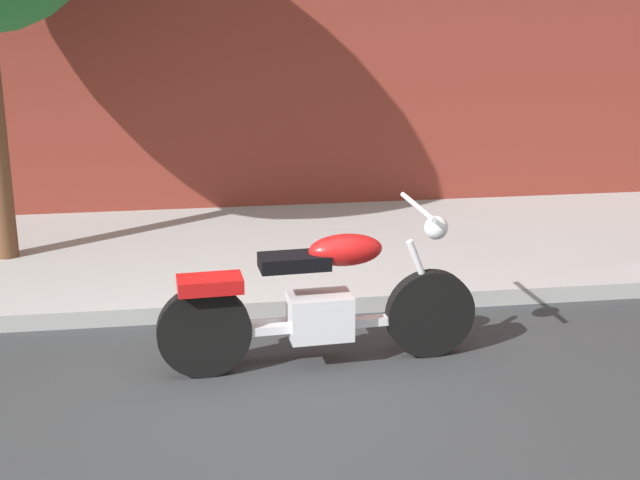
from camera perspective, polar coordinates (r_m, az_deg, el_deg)
The scene contains 3 objects.
ground_plane at distance 6.12m, azimuth -3.59°, elevation -9.89°, with size 60.00×60.00×0.00m, color #303335.
sidewalk at distance 8.76m, azimuth -5.19°, elevation -0.90°, with size 23.39×2.97×0.14m, color #9D9D9D.
motorcycle at distance 6.41m, azimuth -0.03°, elevation -3.87°, with size 2.27×0.70×1.15m.
Camera 1 is at (-0.41, -5.43, 2.78)m, focal length 51.48 mm.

